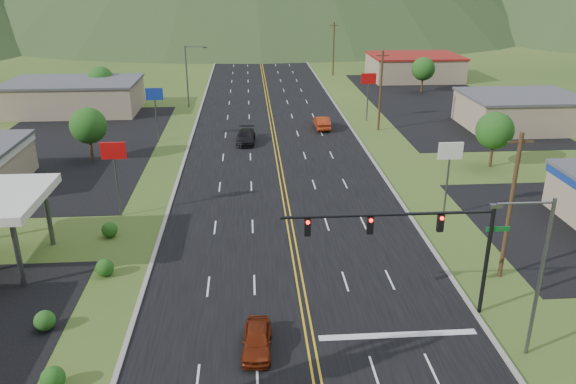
{
  "coord_description": "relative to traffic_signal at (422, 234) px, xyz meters",
  "views": [
    {
      "loc": [
        -3.09,
        -13.9,
        19.23
      ],
      "look_at": [
        -0.43,
        23.04,
        4.5
      ],
      "focal_mm": 35.0,
      "sensor_mm": 36.0,
      "label": 1
    }
  ],
  "objects": [
    {
      "name": "utility_pole_b",
      "position": [
        7.02,
        41.0,
        -0.2
      ],
      "size": [
        1.6,
        0.28,
        10.0
      ],
      "color": "#382314",
      "rests_on": "ground"
    },
    {
      "name": "tree_east_a",
      "position": [
        15.52,
        26.0,
        -1.44
      ],
      "size": [
        3.84,
        3.84,
        5.82
      ],
      "color": "#382314",
      "rests_on": "ground"
    },
    {
      "name": "car_red_far",
      "position": [
        -0.13,
        42.15,
        -4.52
      ],
      "size": [
        1.76,
        4.91,
        1.61
      ],
      "primitive_type": "imported",
      "rotation": [
        0.0,
        0.0,
        3.15
      ],
      "color": "#9C2D11",
      "rests_on": "ground"
    },
    {
      "name": "utility_pole_c",
      "position": [
        7.02,
        81.0,
        -0.2
      ],
      "size": [
        1.6,
        0.28,
        10.0
      ],
      "color": "#382314",
      "rests_on": "ground"
    },
    {
      "name": "tree_west_b",
      "position": [
        -31.48,
        58.0,
        -1.44
      ],
      "size": [
        3.84,
        3.84,
        5.82
      ],
      "color": "#382314",
      "rests_on": "ground"
    },
    {
      "name": "building_east_far",
      "position": [
        21.52,
        76.0,
        -3.07
      ],
      "size": [
        16.4,
        12.4,
        4.5
      ],
      "color": "tan",
      "rests_on": "ground"
    },
    {
      "name": "tree_east_b",
      "position": [
        19.52,
        64.0,
        -1.44
      ],
      "size": [
        3.84,
        3.84,
        5.82
      ],
      "color": "#382314",
      "rests_on": "ground"
    },
    {
      "name": "pole_sign_east_a",
      "position": [
        6.52,
        14.0,
        -0.28
      ],
      "size": [
        2.0,
        0.18,
        6.4
      ],
      "color": "#59595E",
      "rests_on": "ground"
    },
    {
      "name": "pole_sign_west_a",
      "position": [
        -20.48,
        16.0,
        -0.28
      ],
      "size": [
        2.0,
        0.18,
        6.4
      ],
      "color": "#59595E",
      "rests_on": "ground"
    },
    {
      "name": "tree_west_a",
      "position": [
        -26.48,
        31.0,
        -1.44
      ],
      "size": [
        3.84,
        3.84,
        5.82
      ],
      "color": "#382314",
      "rests_on": "ground"
    },
    {
      "name": "building_west_far",
      "position": [
        -34.48,
        54.0,
        -3.07
      ],
      "size": [
        18.4,
        11.4,
        4.5
      ],
      "color": "tan",
      "rests_on": "ground"
    },
    {
      "name": "building_east_mid",
      "position": [
        25.52,
        41.0,
        -3.17
      ],
      "size": [
        14.4,
        11.4,
        4.3
      ],
      "color": "tan",
      "rests_on": "ground"
    },
    {
      "name": "streetlight_east",
      "position": [
        4.7,
        -4.0,
        -0.15
      ],
      "size": [
        3.28,
        0.25,
        9.0
      ],
      "color": "#59595E",
      "rests_on": "ground"
    },
    {
      "name": "pole_sign_west_b",
      "position": [
        -20.48,
        38.0,
        -0.28
      ],
      "size": [
        2.0,
        0.18,
        6.4
      ],
      "color": "#59595E",
      "rests_on": "ground"
    },
    {
      "name": "pole_sign_east_b",
      "position": [
        6.52,
        46.0,
        -0.28
      ],
      "size": [
        2.0,
        0.18,
        6.4
      ],
      "color": "#59595E",
      "rests_on": "ground"
    },
    {
      "name": "car_dark_mid",
      "position": [
        -9.92,
        36.41,
        -4.58
      ],
      "size": [
        2.39,
        5.28,
        1.5
      ],
      "primitive_type": "imported",
      "rotation": [
        0.0,
        0.0,
        -0.06
      ],
      "color": "black",
      "rests_on": "ground"
    },
    {
      "name": "utility_pole_a",
      "position": [
        7.02,
        4.0,
        -0.2
      ],
      "size": [
        1.6,
        0.28,
        10.0
      ],
      "color": "#382314",
      "rests_on": "ground"
    },
    {
      "name": "utility_pole_d",
      "position": [
        7.02,
        121.0,
        -0.2
      ],
      "size": [
        1.6,
        0.28,
        10.0
      ],
      "color": "#382314",
      "rests_on": "ground"
    },
    {
      "name": "car_red_near",
      "position": [
        -9.43,
        -2.77,
        -4.67
      ],
      "size": [
        1.8,
        3.97,
        1.32
      ],
      "primitive_type": "imported",
      "rotation": [
        0.0,
        0.0,
        -0.06
      ],
      "color": "maroon",
      "rests_on": "ground"
    },
    {
      "name": "traffic_signal",
      "position": [
        0.0,
        0.0,
        0.0
      ],
      "size": [
        13.1,
        0.43,
        7.0
      ],
      "color": "black",
      "rests_on": "ground"
    },
    {
      "name": "streetlight_west",
      "position": [
        -18.16,
        56.0,
        -0.15
      ],
      "size": [
        3.28,
        0.25,
        9.0
      ],
      "color": "#59595E",
      "rests_on": "ground"
    }
  ]
}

